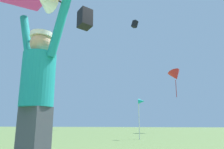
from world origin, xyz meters
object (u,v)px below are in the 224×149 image
(distant_kite_black_low_left, at_px, (135,24))
(marker_flag, at_px, (141,104))
(kite_flyer_person, at_px, (37,95))
(distant_kite_red_low_right, at_px, (175,76))
(distant_kite_black_overhead_distant, at_px, (85,19))

(distant_kite_black_low_left, bearing_deg, marker_flag, -77.82)
(kite_flyer_person, relative_size, distant_kite_black_low_left, 1.50)
(marker_flag, bearing_deg, distant_kite_red_low_right, 81.96)
(distant_kite_red_low_right, relative_size, marker_flag, 1.40)
(kite_flyer_person, bearing_deg, distant_kite_black_low_left, 99.62)
(distant_kite_black_overhead_distant, relative_size, marker_flag, 0.66)
(distant_kite_black_overhead_distant, height_order, distant_kite_red_low_right, distant_kite_black_overhead_distant)
(distant_kite_black_low_left, bearing_deg, kite_flyer_person, -80.38)
(distant_kite_red_low_right, distance_m, distant_kite_black_low_left, 16.10)
(kite_flyer_person, bearing_deg, distant_kite_black_overhead_distant, 113.18)
(kite_flyer_person, distance_m, distant_kite_black_overhead_distant, 10.90)
(marker_flag, bearing_deg, distant_kite_black_low_left, 102.18)
(distant_kite_black_overhead_distant, xyz_separation_m, distant_kite_red_low_right, (4.58, 9.28, -1.70))
(distant_kite_black_overhead_distant, bearing_deg, distant_kite_black_low_left, 93.29)
(kite_flyer_person, distance_m, marker_flag, 8.18)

